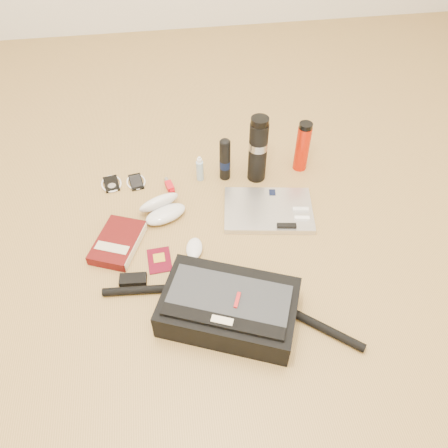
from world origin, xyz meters
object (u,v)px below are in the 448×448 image
(messenger_bag, at_px, (228,307))
(thermos_red, at_px, (303,147))
(laptop, at_px, (269,210))
(thermos_black, at_px, (258,149))
(book, at_px, (118,242))

(messenger_bag, bearing_deg, thermos_red, 80.75)
(laptop, xyz_separation_m, thermos_black, (-0.01, 0.22, 0.14))
(thermos_black, bearing_deg, messenger_bag, -109.19)
(messenger_bag, bearing_deg, thermos_black, 93.44)
(thermos_red, bearing_deg, laptop, -128.02)
(laptop, relative_size, thermos_red, 1.67)
(messenger_bag, xyz_separation_m, thermos_black, (0.23, 0.66, 0.10))
(laptop, relative_size, thermos_black, 1.29)
(messenger_bag, height_order, book, messenger_bag)
(book, height_order, thermos_black, thermos_black)
(book, bearing_deg, thermos_red, 45.95)
(laptop, bearing_deg, thermos_red, 61.52)
(messenger_bag, relative_size, thermos_red, 3.53)
(book, relative_size, thermos_red, 1.14)
(messenger_bag, height_order, thermos_red, thermos_red)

